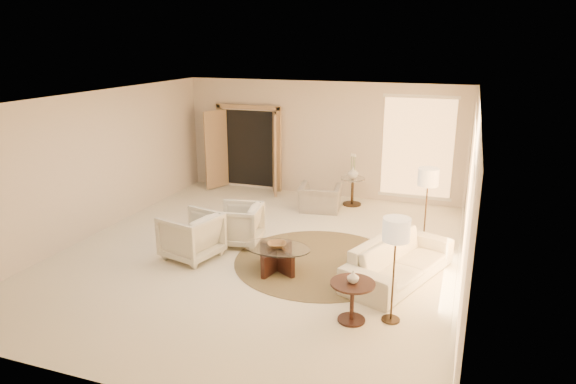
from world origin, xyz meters
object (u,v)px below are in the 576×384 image
(armchair_left, at_px, (238,222))
(floor_lamp_far, at_px, (396,234))
(sofa, at_px, (399,260))
(side_table, at_px, (352,189))
(accent_chair, at_px, (320,194))
(armchair_right, at_px, (191,234))
(floor_lamp_near, at_px, (428,181))
(end_table, at_px, (352,295))
(end_vase, at_px, (353,277))
(bowl, at_px, (277,245))
(side_vase, at_px, (353,173))
(coffee_table, at_px, (277,256))

(armchair_left, distance_m, floor_lamp_far, 3.77)
(sofa, bearing_deg, side_table, 44.61)
(accent_chair, xyz_separation_m, side_table, (0.59, 0.68, -0.00))
(armchair_right, xyz_separation_m, floor_lamp_near, (3.85, 1.78, 0.86))
(armchair_right, height_order, end_table, armchair_right)
(floor_lamp_near, bearing_deg, sofa, -100.33)
(end_table, xyz_separation_m, end_vase, (0.00, 0.00, 0.26))
(floor_lamp_far, distance_m, bowl, 2.43)
(accent_chair, xyz_separation_m, end_table, (1.74, -4.45, 0.00))
(end_table, height_order, floor_lamp_near, floor_lamp_near)
(accent_chair, bearing_deg, side_vase, -139.76)
(end_table, xyz_separation_m, bowl, (-1.55, 1.18, 0.06))
(armchair_right, height_order, side_vase, side_vase)
(sofa, relative_size, end_vase, 13.19)
(sofa, xyz_separation_m, armchair_left, (-3.08, 0.51, 0.10))
(floor_lamp_near, relative_size, end_vase, 9.03)
(end_vase, bearing_deg, floor_lamp_far, 20.05)
(end_vase, bearing_deg, armchair_right, 159.73)
(floor_lamp_near, bearing_deg, side_table, 130.18)
(coffee_table, distance_m, side_table, 3.97)
(sofa, bearing_deg, accent_chair, 57.58)
(coffee_table, distance_m, floor_lamp_near, 3.04)
(armchair_left, relative_size, coffee_table, 0.56)
(armchair_left, bearing_deg, bowl, 43.20)
(armchair_right, relative_size, coffee_table, 0.60)
(floor_lamp_far, relative_size, end_vase, 8.79)
(armchair_right, relative_size, accent_chair, 0.99)
(armchair_left, height_order, accent_chair, armchair_left)
(side_table, relative_size, end_vase, 3.83)
(coffee_table, bearing_deg, end_vase, -37.26)
(armchair_right, bearing_deg, accent_chair, 170.23)
(sofa, relative_size, side_vase, 8.42)
(side_table, distance_m, end_vase, 5.26)
(bowl, relative_size, end_vase, 1.84)
(coffee_table, relative_size, end_table, 2.45)
(accent_chair, relative_size, side_table, 1.40)
(side_table, xyz_separation_m, bowl, (-0.40, -3.95, 0.07))
(coffee_table, xyz_separation_m, side_table, (0.40, 3.95, 0.13))
(sofa, height_order, end_vase, end_vase)
(floor_lamp_near, height_order, end_vase, floor_lamp_near)
(end_table, bearing_deg, accent_chair, 111.39)
(sofa, relative_size, floor_lamp_far, 1.50)
(coffee_table, height_order, floor_lamp_near, floor_lamp_near)
(sofa, height_order, end_table, sofa)
(sofa, distance_m, side_vase, 3.94)
(coffee_table, bearing_deg, end_table, -37.26)
(armchair_left, xyz_separation_m, accent_chair, (0.91, 2.40, -0.03))
(sofa, distance_m, end_table, 1.60)
(armchair_left, xyz_separation_m, side_vase, (1.51, 3.08, 0.36))
(sofa, height_order, side_vase, side_vase)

